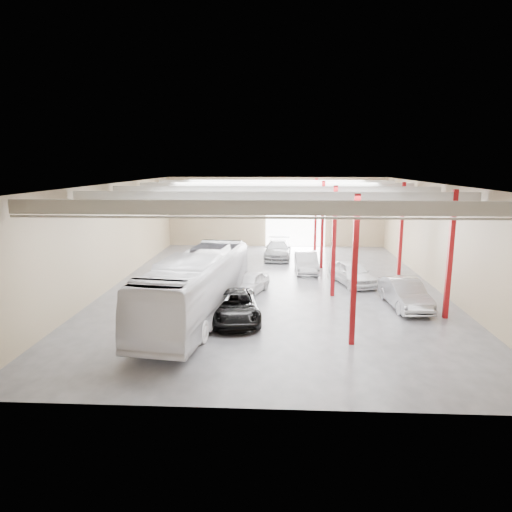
# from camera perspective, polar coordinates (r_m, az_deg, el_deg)

# --- Properties ---
(depot_shell) EXTENTS (22.12, 32.12, 7.06)m
(depot_shell) POSITION_cam_1_polar(r_m,az_deg,el_deg) (30.98, 2.50, 5.29)
(depot_shell) COLOR #45454A
(depot_shell) RESTS_ON ground
(coach_bus) EXTENTS (4.68, 13.10, 3.57)m
(coach_bus) POSITION_cam_1_polar(r_m,az_deg,el_deg) (24.90, -7.38, -3.79)
(coach_bus) COLOR white
(coach_bus) RESTS_ON ground
(black_sedan) EXTENTS (3.34, 5.86, 1.54)m
(black_sedan) POSITION_cam_1_polar(r_m,az_deg,el_deg) (24.71, -2.72, -6.27)
(black_sedan) COLOR black
(black_sedan) RESTS_ON ground
(car_row_a) EXTENTS (2.91, 4.38, 1.39)m
(car_row_a) POSITION_cam_1_polar(r_m,az_deg,el_deg) (29.68, -0.84, -3.39)
(car_row_a) COLOR white
(car_row_a) RESTS_ON ground
(car_row_b) EXTENTS (1.75, 4.75, 1.55)m
(car_row_b) POSITION_cam_1_polar(r_m,az_deg,el_deg) (35.69, 6.30, -0.79)
(car_row_b) COLOR #B7B8BD
(car_row_b) RESTS_ON ground
(car_row_c) EXTENTS (2.51, 5.66, 1.62)m
(car_row_c) POSITION_cam_1_polar(r_m,az_deg,el_deg) (40.71, 2.74, 0.83)
(car_row_c) COLOR gray
(car_row_c) RESTS_ON ground
(car_right_near) EXTENTS (2.20, 5.23, 1.68)m
(car_right_near) POSITION_cam_1_polar(r_m,az_deg,el_deg) (28.14, 18.11, -4.49)
(car_right_near) COLOR #A2A2A6
(car_right_near) RESTS_ON ground
(car_right_far) EXTENTS (3.18, 5.16, 1.64)m
(car_right_far) POSITION_cam_1_polar(r_m,az_deg,el_deg) (32.59, 11.93, -2.06)
(car_right_far) COLOR white
(car_right_far) RESTS_ON ground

